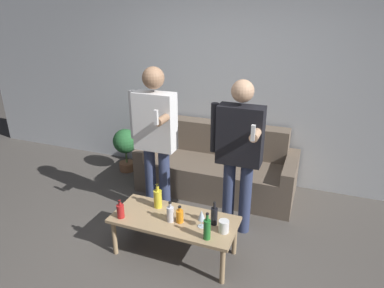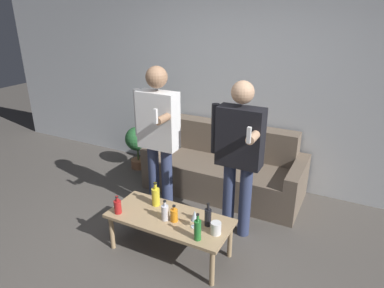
% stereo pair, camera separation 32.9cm
% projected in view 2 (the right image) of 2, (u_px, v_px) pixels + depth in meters
% --- Properties ---
extents(ground_plane, '(16.00, 16.00, 0.00)m').
position_uv_depth(ground_plane, '(153.00, 273.00, 3.01)').
color(ground_plane, '#514C47').
extents(wall_back, '(8.00, 0.06, 2.70)m').
position_uv_depth(wall_back, '(242.00, 79.00, 4.25)').
color(wall_back, silver).
rests_on(wall_back, ground_plane).
extents(couch, '(1.92, 0.81, 0.80)m').
position_uv_depth(couch, '(225.00, 169.00, 4.30)').
color(couch, '#6B5B4C').
rests_on(couch, ground_plane).
extents(coffee_table, '(1.15, 0.50, 0.39)m').
position_uv_depth(coffee_table, '(169.00, 221.00, 3.15)').
color(coffee_table, tan).
rests_on(coffee_table, ground_plane).
extents(bottle_orange, '(0.07, 0.07, 0.16)m').
position_uv_depth(bottle_orange, '(174.00, 215.00, 3.05)').
color(bottle_orange, orange).
rests_on(bottle_orange, coffee_table).
extents(bottle_green, '(0.08, 0.08, 0.24)m').
position_uv_depth(bottle_green, '(156.00, 196.00, 3.29)').
color(bottle_green, yellow).
rests_on(bottle_green, coffee_table).
extents(bottle_dark, '(0.06, 0.06, 0.25)m').
position_uv_depth(bottle_dark, '(198.00, 229.00, 2.80)').
color(bottle_dark, '#23752D').
rests_on(bottle_dark, coffee_table).
extents(bottle_yellow, '(0.07, 0.07, 0.18)m').
position_uv_depth(bottle_yellow, '(118.00, 206.00, 3.17)').
color(bottle_yellow, '#B21E1E').
rests_on(bottle_yellow, coffee_table).
extents(bottle_red, '(0.07, 0.07, 0.20)m').
position_uv_depth(bottle_red, '(165.00, 212.00, 3.07)').
color(bottle_red, silver).
rests_on(bottle_red, coffee_table).
extents(bottle_clear, '(0.06, 0.06, 0.22)m').
position_uv_depth(bottle_clear, '(208.00, 217.00, 2.98)').
color(bottle_clear, black).
rests_on(bottle_clear, coffee_table).
extents(wine_glass_near, '(0.07, 0.07, 0.17)m').
position_uv_depth(wine_glass_near, '(195.00, 216.00, 2.95)').
color(wine_glass_near, silver).
rests_on(wine_glass_near, coffee_table).
extents(cup_on_table, '(0.09, 0.09, 0.11)m').
position_uv_depth(cup_on_table, '(216.00, 228.00, 2.88)').
color(cup_on_table, white).
rests_on(cup_on_table, coffee_table).
extents(person_standing_left, '(0.50, 0.43, 1.65)m').
position_uv_depth(person_standing_left, '(158.00, 132.00, 3.55)').
color(person_standing_left, navy).
rests_on(person_standing_left, ground_plane).
extents(person_standing_right, '(0.51, 0.42, 1.58)m').
position_uv_depth(person_standing_right, '(239.00, 150.00, 3.23)').
color(person_standing_right, navy).
rests_on(person_standing_right, ground_plane).
extents(potted_plant, '(0.34, 0.34, 0.62)m').
position_uv_depth(potted_plant, '(137.00, 142.00, 4.86)').
color(potted_plant, '#936042').
rests_on(potted_plant, ground_plane).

